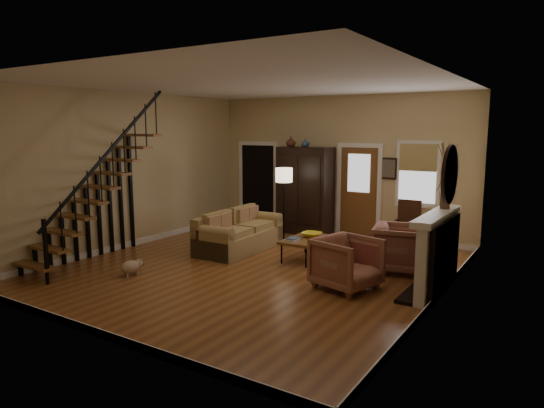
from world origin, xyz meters
The scene contains 15 objects.
room centered at (-0.41, 1.76, 1.51)m, with size 7.00×7.33×3.30m.
staircase centered at (-2.78, -1.30, 1.60)m, with size 0.94×2.80×3.20m, color brown, non-canonical shape.
fireplace centered at (3.13, 0.50, 0.74)m, with size 0.33×1.95×2.30m.
armoire centered at (-0.70, 3.15, 1.05)m, with size 1.30×0.60×2.10m, color black, non-canonical shape.
vase_a centered at (-1.05, 3.05, 2.22)m, with size 0.24×0.24×0.25m, color #4C2619.
vase_b centered at (-0.65, 3.05, 2.21)m, with size 0.20×0.20×0.21m, color #334C60.
sofa centered at (-1.04, 0.92, 0.39)m, with size 0.91×2.10×0.78m, color #9E7F47, non-canonical shape.
coffee_table centered at (0.48, 1.02, 0.21)m, with size 0.65×1.12×0.43m, color brown, non-canonical shape.
bowl centered at (0.53, 1.17, 0.48)m, with size 0.38×0.38×0.09m, color yellow.
books centered at (0.36, 0.72, 0.45)m, with size 0.20×0.28×0.05m, color beige, non-canonical shape.
armchair_left centered at (1.86, -0.14, 0.42)m, with size 0.89×0.91×0.83m, color brown.
armchair_right centered at (2.28, 1.24, 0.42)m, with size 0.91×0.93×0.85m, color brown.
floor_lamp centered at (-0.71, 2.16, 0.83)m, with size 0.38×0.38×1.67m, color black, non-canonical shape.
side_chair centered at (1.85, 2.95, 0.51)m, with size 0.54×0.54×1.02m, color #371F11, non-canonical shape.
dog centered at (-1.58, -1.55, 0.14)m, with size 0.23×0.39×0.28m, color tan, non-canonical shape.
Camera 1 is at (4.86, -7.08, 2.53)m, focal length 32.00 mm.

